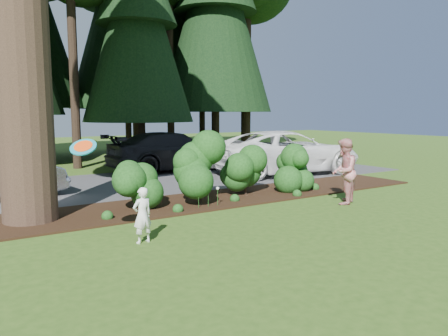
# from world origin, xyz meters

# --- Properties ---
(ground) EXTENTS (80.00, 80.00, 0.00)m
(ground) POSITION_xyz_m (0.00, 0.00, 0.00)
(ground) COLOR #2D4E16
(ground) RESTS_ON ground
(mulch_bed) EXTENTS (16.00, 2.50, 0.05)m
(mulch_bed) POSITION_xyz_m (0.00, 3.25, 0.03)
(mulch_bed) COLOR black
(mulch_bed) RESTS_ON ground
(driveway) EXTENTS (22.00, 6.00, 0.03)m
(driveway) POSITION_xyz_m (0.00, 7.50, 0.01)
(driveway) COLOR #38383A
(driveway) RESTS_ON ground
(shrub_row) EXTENTS (6.53, 1.60, 1.61)m
(shrub_row) POSITION_xyz_m (0.77, 3.14, 0.81)
(shrub_row) COLOR #153A12
(shrub_row) RESTS_ON ground
(lily_cluster) EXTENTS (0.69, 0.09, 0.57)m
(lily_cluster) POSITION_xyz_m (-0.30, 2.40, 0.50)
(lily_cluster) COLOR #153A12
(lily_cluster) RESTS_ON ground
(car_white_suv) EXTENTS (6.77, 3.74, 1.80)m
(car_white_suv) POSITION_xyz_m (5.89, 6.35, 0.93)
(car_white_suv) COLOR white
(car_white_suv) RESTS_ON driveway
(car_dark_suv) EXTENTS (5.90, 2.51, 1.70)m
(car_dark_suv) POSITION_xyz_m (2.32, 9.80, 0.88)
(car_dark_suv) COLOR black
(car_dark_suv) RESTS_ON driveway
(child) EXTENTS (0.45, 0.33, 1.12)m
(child) POSITION_xyz_m (-3.02, 0.40, 0.56)
(child) COLOR white
(child) RESTS_ON ground
(adult) EXTENTS (1.14, 1.06, 1.86)m
(adult) POSITION_xyz_m (3.22, 0.83, 0.93)
(adult) COLOR #B41826
(adult) RESTS_ON ground
(frisbee) EXTENTS (0.53, 0.45, 0.39)m
(frisbee) POSITION_xyz_m (-4.09, 0.51, 1.96)
(frisbee) COLOR teal
(frisbee) RESTS_ON ground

